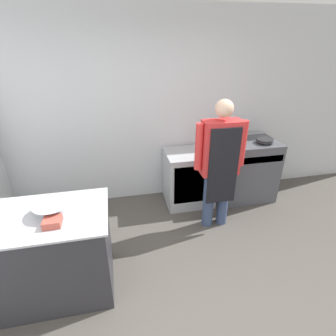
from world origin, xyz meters
The scene contains 10 objects.
ground_plane centered at (0.00, 0.00, 0.00)m, with size 14.00×14.00×0.00m, color #4C4742.
wall_back centered at (0.00, 2.18, 1.35)m, with size 8.00×0.05×2.70m.
prep_counter centered at (-1.23, 0.57, 0.44)m, with size 1.34×0.75×0.88m.
stove centered at (1.50, 1.80, 0.46)m, with size 0.82×0.61×0.94m.
fridge_unit centered at (0.59, 1.84, 0.41)m, with size 0.69×0.59×0.81m.
person_cook centered at (0.78, 1.22, 0.96)m, with size 0.64×0.24×1.68m.
mixing_bowl centered at (-1.04, 0.59, 0.93)m, with size 0.31×0.31×0.10m.
plastic_tub centered at (-1.00, 0.42, 0.91)m, with size 0.14×0.14×0.06m.
stock_pot centered at (1.31, 1.91, 1.06)m, with size 0.31×0.31×0.23m.
saute_pan centered at (1.66, 1.70, 0.97)m, with size 0.23×0.23×0.04m.
Camera 1 is at (-0.44, -1.48, 2.26)m, focal length 28.00 mm.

